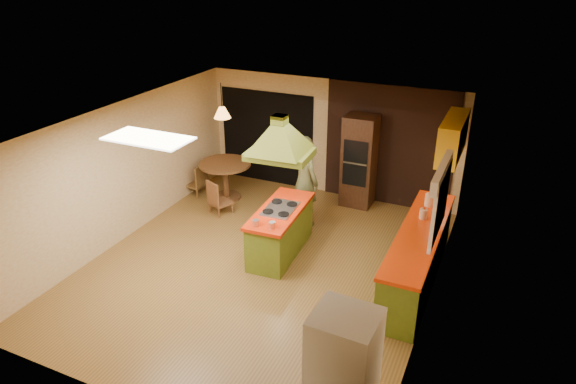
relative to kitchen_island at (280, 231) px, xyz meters
The scene contains 21 objects.
ground 0.67m from the kitchen_island, 101.56° to the right, with size 6.50×6.50×0.00m, color brown.
room_walls 0.97m from the kitchen_island, 101.56° to the right, with size 5.50×6.50×6.50m.
ceiling_plane 2.13m from the kitchen_island, 101.56° to the right, with size 6.50×6.50×0.00m, color silver.
brick_panel 3.07m from the kitchen_island, 67.17° to the left, with size 2.64×0.03×2.50m, color #381E14.
nook_opening 3.22m from the kitchen_island, 120.49° to the left, with size 2.20×0.03×2.10m, color black.
right_counter 2.35m from the kitchen_island, ahead, with size 0.62×3.05×0.92m.
upper_cabinets 3.35m from the kitchen_island, 34.48° to the left, with size 0.34×1.40×0.70m, color yellow.
window_right 2.92m from the kitchen_island, ahead, with size 0.12×1.35×1.06m.
fluor_panel 2.93m from the kitchen_island, 125.20° to the right, with size 1.20×0.60×0.03m, color white.
kitchen_island is the anchor object (origin of this frame).
range_hood 1.82m from the kitchen_island, 90.00° to the left, with size 1.06×0.80×0.79m.
man 1.28m from the kitchen_island, 92.39° to the left, with size 0.65×0.43×1.78m, color #4F502A.
refrigerator 3.83m from the kitchen_island, 55.11° to the right, with size 0.65×0.62×1.59m, color white.
wall_oven 2.58m from the kitchen_island, 75.32° to the left, with size 0.63×0.60×1.91m.
dining_table 2.52m from the kitchen_island, 142.53° to the left, with size 1.09×1.09×0.81m.
chair_left 3.06m from the kitchen_island, 152.05° to the left, with size 0.38×0.38×0.70m, color brown, non-canonical shape.
chair_near 1.96m from the kitchen_island, 153.24° to the left, with size 0.39×0.39×0.72m, color brown, non-canonical shape.
pendant_lamp 2.91m from the kitchen_island, 142.53° to the left, with size 0.34×0.34×0.22m, color #FF9E3F.
canister_large 2.59m from the kitchen_island, 24.53° to the left, with size 0.14×0.14×0.21m, color #F3E5C3.
canister_medium 2.59m from the kitchen_island, 24.14° to the left, with size 0.15×0.15×0.21m, color #FFF0CD.
canister_small 2.42m from the kitchen_island, 12.96° to the left, with size 0.13×0.13×0.17m, color beige.
Camera 1 is at (3.43, -6.53, 4.81)m, focal length 32.00 mm.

